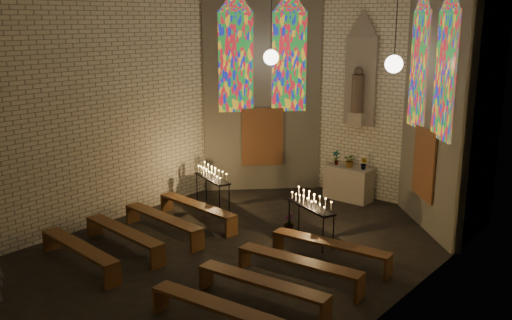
# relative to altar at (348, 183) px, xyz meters

# --- Properties ---
(floor) EXTENTS (12.00, 12.00, 0.00)m
(floor) POSITION_rel_altar_xyz_m (0.00, -5.45, -0.50)
(floor) COLOR black
(floor) RESTS_ON ground
(room) EXTENTS (8.22, 12.43, 7.00)m
(room) POSITION_rel_altar_xyz_m (-0.00, -2.08, 3.22)
(room) COLOR beige
(room) RESTS_ON ground
(altar) EXTENTS (1.40, 0.60, 1.00)m
(altar) POSITION_rel_altar_xyz_m (0.00, 0.00, 0.00)
(altar) COLOR #ABA28C
(altar) RESTS_ON ground
(flower_vase_left) EXTENTS (0.26, 0.20, 0.44)m
(flower_vase_left) POSITION_rel_altar_xyz_m (-0.44, -0.00, 0.72)
(flower_vase_left) COLOR #4C723F
(flower_vase_left) RESTS_ON altar
(flower_vase_center) EXTENTS (0.44, 0.40, 0.43)m
(flower_vase_center) POSITION_rel_altar_xyz_m (0.03, 0.01, 0.71)
(flower_vase_center) COLOR #4C723F
(flower_vase_center) RESTS_ON altar
(flower_vase_right) EXTENTS (0.24, 0.21, 0.37)m
(flower_vase_right) POSITION_rel_altar_xyz_m (0.47, 0.02, 0.68)
(flower_vase_right) COLOR #4C723F
(flower_vase_right) RESTS_ON altar
(aisle_flower_pot) EXTENTS (0.34, 0.34, 0.47)m
(aisle_flower_pot) POSITION_rel_altar_xyz_m (0.18, -3.25, -0.27)
(aisle_flower_pot) COLOR #4C723F
(aisle_flower_pot) RESTS_ON ground
(votive_stand_left) EXTENTS (1.61, 0.90, 1.16)m
(votive_stand_left) POSITION_rel_altar_xyz_m (-2.53, -3.20, 0.49)
(votive_stand_left) COLOR black
(votive_stand_left) RESTS_ON ground
(votive_stand_right) EXTENTS (1.59, 0.93, 1.15)m
(votive_stand_right) POSITION_rel_altar_xyz_m (0.99, -3.48, 0.48)
(votive_stand_right) COLOR black
(votive_stand_right) RESTS_ON ground
(pew_left_0) EXTENTS (2.78, 0.66, 0.53)m
(pew_left_0) POSITION_rel_altar_xyz_m (-2.06, -4.29, -0.07)
(pew_left_0) COLOR #503016
(pew_left_0) RESTS_ON ground
(pew_right_0) EXTENTS (2.78, 0.66, 0.53)m
(pew_right_0) POSITION_rel_altar_xyz_m (2.06, -4.29, -0.07)
(pew_right_0) COLOR #503016
(pew_right_0) RESTS_ON ground
(pew_left_1) EXTENTS (2.78, 0.66, 0.53)m
(pew_left_1) POSITION_rel_altar_xyz_m (-2.06, -5.49, -0.07)
(pew_left_1) COLOR #503016
(pew_left_1) RESTS_ON ground
(pew_right_1) EXTENTS (2.78, 0.66, 0.53)m
(pew_right_1) POSITION_rel_altar_xyz_m (2.06, -5.49, -0.07)
(pew_right_1) COLOR #503016
(pew_right_1) RESTS_ON ground
(pew_left_2) EXTENTS (2.78, 0.66, 0.53)m
(pew_left_2) POSITION_rel_altar_xyz_m (-2.06, -6.69, -0.07)
(pew_left_2) COLOR #503016
(pew_left_2) RESTS_ON ground
(pew_right_2) EXTENTS (2.78, 0.66, 0.53)m
(pew_right_2) POSITION_rel_altar_xyz_m (2.06, -6.69, -0.07)
(pew_right_2) COLOR #503016
(pew_right_2) RESTS_ON ground
(pew_left_3) EXTENTS (2.78, 0.66, 0.53)m
(pew_left_3) POSITION_rel_altar_xyz_m (-2.06, -7.89, -0.07)
(pew_left_3) COLOR #503016
(pew_left_3) RESTS_ON ground
(pew_right_3) EXTENTS (2.78, 0.66, 0.53)m
(pew_right_3) POSITION_rel_altar_xyz_m (2.06, -7.89, -0.07)
(pew_right_3) COLOR #503016
(pew_right_3) RESTS_ON ground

